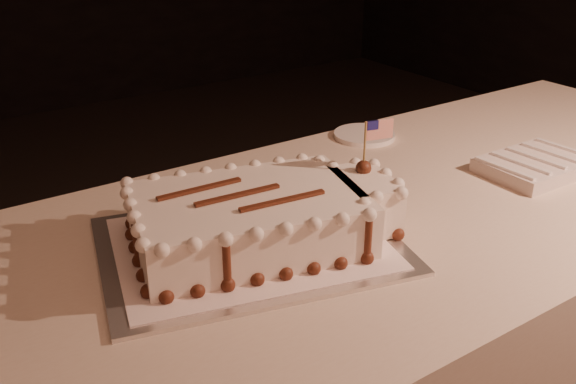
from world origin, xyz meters
TOP-DOWN VIEW (x-y plane):
  - banquet_table at (0.00, 0.60)m, footprint 2.40×0.80m
  - cake_board at (-0.16, 0.60)m, footprint 0.58×0.49m
  - doily at (-0.16, 0.60)m, footprint 0.52×0.44m
  - sheet_cake at (-0.13, 0.60)m, footprint 0.50×0.35m
  - napkin_stack at (0.53, 0.54)m, footprint 0.23×0.17m
  - side_plate at (0.37, 0.91)m, footprint 0.15×0.15m

SIDE VIEW (x-z plane):
  - banquet_table at x=0.00m, z-range 0.00..0.75m
  - cake_board at x=-0.16m, z-range 0.75..0.76m
  - side_plate at x=0.37m, z-range 0.75..0.76m
  - doily at x=-0.16m, z-range 0.76..0.76m
  - napkin_stack at x=0.53m, z-range 0.75..0.78m
  - sheet_cake at x=-0.13m, z-range 0.71..0.90m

